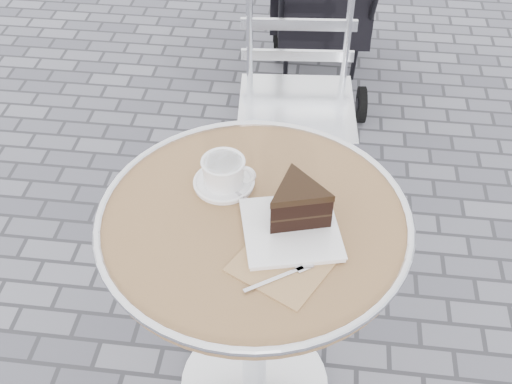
# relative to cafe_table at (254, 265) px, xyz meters

# --- Properties ---
(cafe_table) EXTENTS (0.72, 0.72, 0.74)m
(cafe_table) POSITION_rel_cafe_table_xyz_m (0.00, 0.00, 0.00)
(cafe_table) COLOR silver
(cafe_table) RESTS_ON ground
(cappuccino_set) EXTENTS (0.15, 0.14, 0.07)m
(cappuccino_set) POSITION_rel_cafe_table_xyz_m (-0.08, 0.10, 0.20)
(cappuccino_set) COLOR white
(cappuccino_set) RESTS_ON cafe_table
(cake_plate_set) EXTENTS (0.25, 0.34, 0.11)m
(cake_plate_set) POSITION_rel_cafe_table_xyz_m (0.09, -0.02, 0.21)
(cake_plate_set) COLOR #A17958
(cake_plate_set) RESTS_ON cafe_table
(bistro_chair) EXTENTS (0.43, 0.43, 0.89)m
(bistro_chair) POSITION_rel_cafe_table_xyz_m (0.04, 0.90, -0.02)
(bistro_chair) COLOR silver
(bistro_chair) RESTS_ON ground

